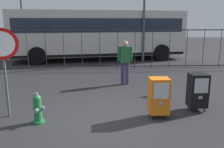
{
  "coord_description": "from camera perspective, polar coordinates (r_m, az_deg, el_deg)",
  "views": [
    {
      "loc": [
        -0.1,
        -5.36,
        2.38
      ],
      "look_at": [
        0.3,
        1.2,
        0.9
      ],
      "focal_mm": 37.67,
      "sensor_mm": 36.0,
      "label": 1
    }
  ],
  "objects": [
    {
      "name": "pedestrian",
      "position": [
        8.92,
        3.19,
        3.42
      ],
      "size": [
        0.55,
        0.22,
        1.67
      ],
      "color": "#382D51",
      "rests_on": "ground_plane"
    },
    {
      "name": "fire_hydrant",
      "position": [
        5.9,
        -17.59,
        -8.05
      ],
      "size": [
        0.33,
        0.32,
        0.75
      ],
      "color": "#1E7238",
      "rests_on": "ground_plane"
    },
    {
      "name": "traffic_cone",
      "position": [
        7.82,
        11.04,
        -3.28
      ],
      "size": [
        0.36,
        0.36,
        0.53
      ],
      "color": "black",
      "rests_on": "ground_plane"
    },
    {
      "name": "bus_near",
      "position": [
        14.91,
        -3.16,
        10.08
      ],
      "size": [
        10.74,
        3.93,
        3.0
      ],
      "rotation": [
        0.0,
        0.0,
        0.14
      ],
      "color": "beige",
      "rests_on": "ground_plane"
    },
    {
      "name": "fence_barrier",
      "position": [
        11.97,
        -3.01,
        6.13
      ],
      "size": [
        18.03,
        0.04,
        2.0
      ],
      "color": "#2D2D33",
      "rests_on": "ground_plane"
    },
    {
      "name": "newspaper_box_primary",
      "position": [
        5.98,
        11.3,
        -5.18
      ],
      "size": [
        0.48,
        0.42,
        1.02
      ],
      "color": "black",
      "rests_on": "ground_plane"
    },
    {
      "name": "stop_sign",
      "position": [
        6.25,
        -24.94,
        4.34
      ],
      "size": [
        0.71,
        0.31,
        2.23
      ],
      "color": "#4C4F54",
      "rests_on": "ground_plane"
    },
    {
      "name": "bus_far",
      "position": [
        18.58,
        -4.53,
        10.57
      ],
      "size": [
        10.73,
        3.78,
        3.0
      ],
      "rotation": [
        0.0,
        0.0,
        0.12
      ],
      "color": "beige",
      "rests_on": "ground_plane"
    },
    {
      "name": "ground_plane",
      "position": [
        5.86,
        -2.25,
        -11.26
      ],
      "size": [
        60.0,
        60.0,
        0.0
      ],
      "primitive_type": "plane",
      "color": "#262628"
    },
    {
      "name": "newspaper_box_secondary",
      "position": [
        6.72,
        20.08,
        -3.72
      ],
      "size": [
        0.48,
        0.42,
        1.02
      ],
      "color": "black",
      "rests_on": "ground_plane"
    }
  ]
}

